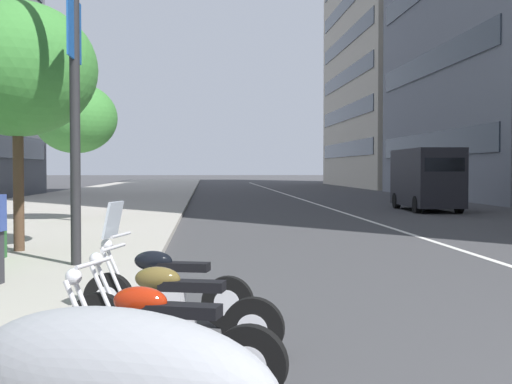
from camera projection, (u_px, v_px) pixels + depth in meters
sidewalk_right_plaza at (79, 206)px, 33.96m from camera, size 160.00×10.31×0.15m
lane_centre_stripe at (309, 202)px, 39.78m from camera, size 110.00×0.16×0.01m
motorcycle_nearest_camera at (113, 383)px, 4.31m from camera, size 1.73×2.30×1.01m
motorcycle_second_in_row at (158, 346)px, 5.76m from camera, size 0.83×2.05×1.09m
motorcycle_mid_row at (172, 315)px, 6.99m from camera, size 0.76×2.15×1.08m
motorcycle_under_tarp at (164, 289)px, 8.36m from camera, size 0.73×2.03×1.46m
delivery_van_ahead at (426, 178)px, 31.25m from camera, size 5.42×2.16×2.71m
street_tree_near_plaza_corner at (17, 69)px, 14.55m from camera, size 3.25×3.25×5.12m
street_tree_by_lamp_post at (75, 118)px, 23.13m from camera, size 2.71×2.71×4.50m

